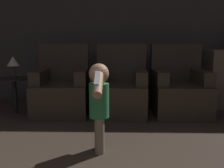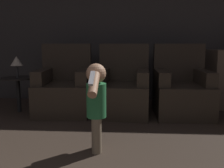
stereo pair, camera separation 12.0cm
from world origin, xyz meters
The scene contains 7 objects.
wall_back centered at (0.00, 4.50, 1.30)m, with size 8.40×0.05×2.60m.
armchair_left centered at (-0.49, 3.59, 0.35)m, with size 0.82×0.91×1.04m.
armchair_middle centered at (0.40, 3.59, 0.35)m, with size 0.83×0.91×1.04m.
armchair_right centered at (1.27, 3.59, 0.35)m, with size 0.78×0.87×1.04m.
person_toddler centered at (0.18, 2.18, 0.51)m, with size 0.19×0.59×0.86m.
side_table centered at (-1.19, 3.53, 0.45)m, with size 0.49×0.49×0.53m.
lamp centered at (-1.19, 3.53, 0.78)m, with size 0.18×0.18×0.32m.
Camera 1 is at (0.36, -0.11, 1.03)m, focal length 40.00 mm.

